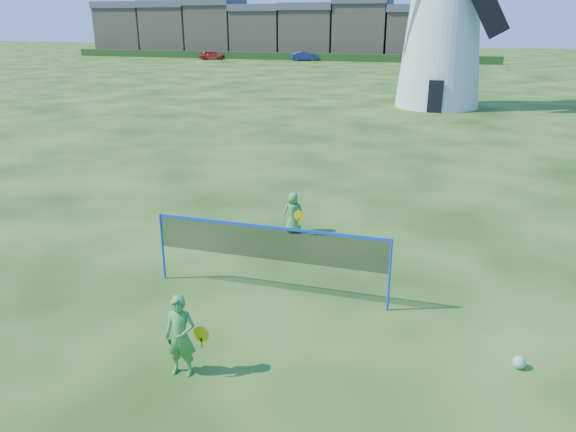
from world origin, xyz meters
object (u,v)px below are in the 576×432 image
Objects in this scene: windmill at (444,16)px; play_ball at (519,362)px; player_girl at (181,336)px; car_right at (304,56)px; badminton_net at (269,244)px; car_left at (212,55)px; player_boy at (293,213)px.

windmill reaches higher than play_ball.
player_girl is at bearing -161.90° from play_ball.
windmill reaches higher than player_girl.
player_girl is at bearing 173.50° from car_right.
windmill is 28.56m from badminton_net.
badminton_net is (-2.29, -28.11, -4.55)m from windmill.
player_girl is (-2.78, -31.18, -4.98)m from windmill.
player_girl is 72.92m from car_left.
car_left is 0.99× the size of car_right.
player_girl is 6.44× the size of play_ball.
car_left is at bearing 115.09° from badminton_net.
windmill is 14.64× the size of player_boy.
badminton_net is 67.82m from car_right.
windmill is at bearing 78.23° from player_girl.
player_boy is 5.13× the size of play_ball.
play_ball is (4.86, -1.32, -1.03)m from badminton_net.
player_boy is at bearing 98.13° from badminton_net.
car_left reaches higher than play_ball.
car_right is (-21.72, 67.01, 0.50)m from play_ball.
player_girl is at bearing -165.00° from car_left.
car_right is at bearing 117.00° from windmill.
car_left is (-34.68, 65.01, 0.51)m from play_ball.
badminton_net is 5.14m from play_ball.
badminton_net is 1.39× the size of car_left.
windmill is 75.11× the size of play_ball.
windmill reaches higher than car_left.
windmill is at bearing -172.90° from car_right.
play_ball is at bearing -160.64° from car_left.
play_ball is (5.35, 1.75, -0.60)m from player_girl.
player_girl is at bearing 69.14° from player_boy.
car_left is at bearing 107.05° from player_girl.
player_girl is 70.68m from car_right.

